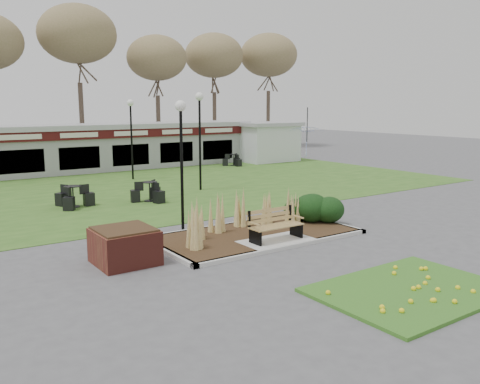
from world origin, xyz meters
TOP-DOWN VIEW (x-y plane):
  - ground at (0.00, 0.00)m, footprint 100.00×100.00m
  - lawn at (0.00, 12.00)m, footprint 34.00×16.00m
  - flower_bed at (0.00, -4.60)m, footprint 4.20×3.00m
  - planting_bed at (1.27, 1.35)m, footprint 6.75×3.40m
  - park_bench at (0.00, 0.25)m, footprint 1.70×0.66m
  - brick_planter at (-4.40, 1.00)m, footprint 1.50×1.50m
  - food_pavilion at (0.00, 19.96)m, footprint 24.60×3.40m
  - service_hut at (13.50, 18.00)m, footprint 4.40×3.40m
  - tree_backdrop at (0.00, 28.00)m, footprint 47.24×5.24m
  - lamp_post_near_left at (-1.49, 3.20)m, footprint 0.35×0.35m
  - lamp_post_mid_right at (1.79, 14.99)m, footprint 0.36×0.36m
  - lamp_post_far_right at (3.06, 9.78)m, footprint 0.39×0.39m
  - bistro_set_a at (-3.28, 9.09)m, footprint 1.44×1.63m
  - bistro_set_b at (-0.21, 8.49)m, footprint 1.54×1.51m
  - bistro_set_d at (9.89, 17.00)m, footprint 1.45×1.28m
  - patio_umbrella at (12.86, 13.00)m, footprint 2.75×2.78m

SIDE VIEW (x-z plane):
  - ground at x=0.00m, z-range 0.00..0.00m
  - lawn at x=0.00m, z-range 0.00..0.02m
  - flower_bed at x=0.00m, z-range -0.01..0.15m
  - bistro_set_d at x=9.89m, z-range -0.11..0.66m
  - bistro_set_b at x=-0.21m, z-range -0.12..0.72m
  - bistro_set_a at x=-3.28m, z-range -0.12..0.74m
  - planting_bed at x=1.27m, z-range -0.27..1.00m
  - brick_planter at x=-4.40m, z-range 0.00..0.95m
  - park_bench at x=0.00m, z-range 0.12..1.05m
  - service_hut at x=13.50m, z-range 0.04..2.86m
  - food_pavilion at x=0.00m, z-range 0.03..2.93m
  - patio_umbrella at x=12.86m, z-range 0.38..3.19m
  - lamp_post_near_left at x=-1.49m, z-range 0.97..5.22m
  - lamp_post_mid_right at x=1.79m, z-range 1.00..5.37m
  - lamp_post_far_right at x=3.06m, z-range 1.07..5.74m
  - tree_backdrop at x=0.00m, z-range 3.18..13.54m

